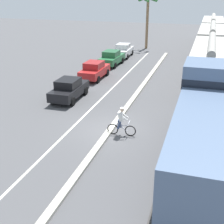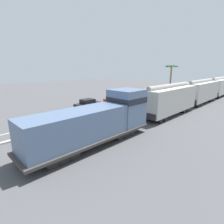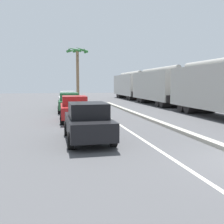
% 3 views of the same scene
% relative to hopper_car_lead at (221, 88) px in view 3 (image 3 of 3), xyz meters
% --- Properties ---
extents(median_curb, '(0.36, 36.00, 0.16)m').
position_rel_hopper_car_lead_xyz_m(median_curb, '(-5.35, -3.99, -2.00)').
color(median_curb, '#B2AD9E').
rests_on(median_curb, ground).
extents(lane_stripe, '(0.14, 36.00, 0.01)m').
position_rel_hopper_car_lead_xyz_m(lane_stripe, '(-7.75, -3.99, -2.07)').
color(lane_stripe, silver).
rests_on(lane_stripe, ground).
extents(hopper_car_lead, '(2.90, 10.60, 4.18)m').
position_rel_hopper_car_lead_xyz_m(hopper_car_lead, '(0.00, 0.00, 0.00)').
color(hopper_car_lead, '#AFACA5').
rests_on(hopper_car_lead, ground).
extents(hopper_car_middle, '(2.90, 10.60, 4.18)m').
position_rel_hopper_car_lead_xyz_m(hopper_car_middle, '(0.00, 11.60, 0.00)').
color(hopper_car_middle, '#B0ADA6').
rests_on(hopper_car_middle, ground).
extents(hopper_car_trailing, '(2.90, 10.60, 4.18)m').
position_rel_hopper_car_lead_xyz_m(hopper_car_trailing, '(0.00, 23.20, 0.00)').
color(hopper_car_trailing, beige).
rests_on(hopper_car_trailing, ground).
extents(parked_car_black, '(1.87, 4.22, 1.62)m').
position_rel_hopper_car_lead_xyz_m(parked_car_black, '(-10.09, -5.60, -1.26)').
color(parked_car_black, black).
rests_on(parked_car_black, ground).
extents(parked_car_red, '(1.88, 4.22, 1.62)m').
position_rel_hopper_car_lead_xyz_m(parked_car_red, '(-10.23, 0.44, -1.26)').
color(parked_car_red, red).
rests_on(parked_car_red, ground).
extents(parked_car_green, '(1.97, 4.27, 1.62)m').
position_rel_hopper_car_lead_xyz_m(parked_car_green, '(-10.27, 6.03, -1.26)').
color(parked_car_green, '#286B3D').
rests_on(parked_car_green, ground).
extents(parked_car_white, '(1.88, 4.22, 1.62)m').
position_rel_hopper_car_lead_xyz_m(parked_car_white, '(-10.22, 10.70, -1.26)').
color(parked_car_white, silver).
rests_on(parked_car_white, ground).
extents(palm_tree_near, '(2.72, 2.78, 6.92)m').
position_rel_hopper_car_lead_xyz_m(palm_tree_near, '(-8.65, 17.16, 3.04)').
color(palm_tree_near, '#846647').
rests_on(palm_tree_near, ground).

